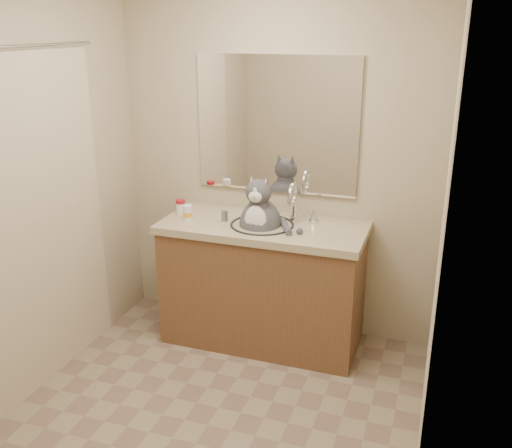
# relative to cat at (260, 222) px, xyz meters

# --- Properties ---
(room) EXTENTS (2.22, 2.52, 2.42)m
(room) POSITION_rel_cat_xyz_m (0.01, -0.94, 0.33)
(room) COLOR gray
(room) RESTS_ON ground
(vanity) EXTENTS (1.34, 0.59, 1.12)m
(vanity) POSITION_rel_cat_xyz_m (0.01, 0.02, -0.42)
(vanity) COLOR brown
(vanity) RESTS_ON ground
(mirror) EXTENTS (1.10, 0.02, 0.90)m
(mirror) POSITION_rel_cat_xyz_m (0.01, 0.29, 0.58)
(mirror) COLOR white
(mirror) RESTS_ON room
(shower_curtain) EXTENTS (0.02, 1.30, 1.93)m
(shower_curtain) POSITION_rel_cat_xyz_m (-1.04, -0.84, 0.16)
(shower_curtain) COLOR beige
(shower_curtain) RESTS_ON ground
(cat) EXTENTS (0.39, 0.31, 0.55)m
(cat) POSITION_rel_cat_xyz_m (0.00, 0.00, 0.00)
(cat) COLOR #47474C
(cat) RESTS_ON vanity
(pill_bottle_redcap) EXTENTS (0.08, 0.08, 0.11)m
(pill_bottle_redcap) POSITION_rel_cat_xyz_m (-0.58, 0.02, 0.04)
(pill_bottle_redcap) COLOR white
(pill_bottle_redcap) RESTS_ON vanity
(pill_bottle_orange) EXTENTS (0.07, 0.07, 0.10)m
(pill_bottle_orange) POSITION_rel_cat_xyz_m (-0.48, -0.07, 0.03)
(pill_bottle_orange) COLOR white
(pill_bottle_orange) RESTS_ON vanity
(grey_canister) EXTENTS (0.05, 0.05, 0.07)m
(grey_canister) POSITION_rel_cat_xyz_m (-0.25, 0.00, 0.02)
(grey_canister) COLOR slate
(grey_canister) RESTS_ON vanity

